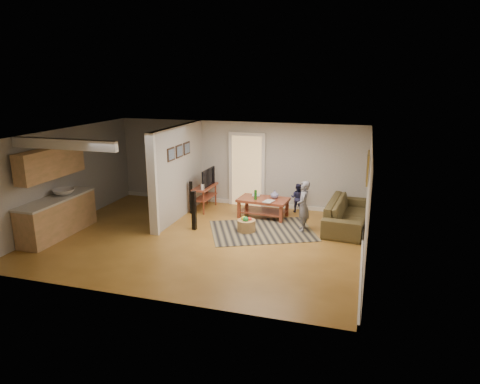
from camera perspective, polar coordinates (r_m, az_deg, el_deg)
name	(u,v)px	position (r m, az deg, el deg)	size (l,w,h in m)	color
ground	(202,238)	(10.40, -5.09, -6.12)	(7.50, 7.50, 0.00)	brown
room_shell	(167,173)	(10.78, -9.72, 2.57)	(7.54, 6.02, 2.52)	#A7A4A0
area_rug	(262,231)	(10.83, 2.97, -5.17)	(2.52, 1.84, 0.01)	black
sofa	(346,226)	(11.47, 14.00, -4.47)	(2.40, 0.94, 0.70)	#413420
coffee_table	(264,203)	(11.77, 3.22, -1.42)	(1.41, 0.89, 0.80)	maroon
tv_console	(205,188)	(12.41, -4.63, 0.50)	(0.44, 1.12, 0.96)	maroon
speaker_left	(194,211)	(10.83, -6.16, -2.47)	(0.10, 0.10, 1.01)	black
speaker_right	(191,197)	(12.14, -6.54, -0.72)	(0.09, 0.09, 0.93)	black
toy_basket	(246,225)	(10.74, 0.85, -4.42)	(0.46, 0.46, 0.41)	olive
child	(302,230)	(10.98, 8.31, -5.06)	(0.47, 0.31, 1.28)	slate
toddler	(297,212)	(12.41, 7.61, -2.64)	(0.41, 0.32, 0.84)	#212245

